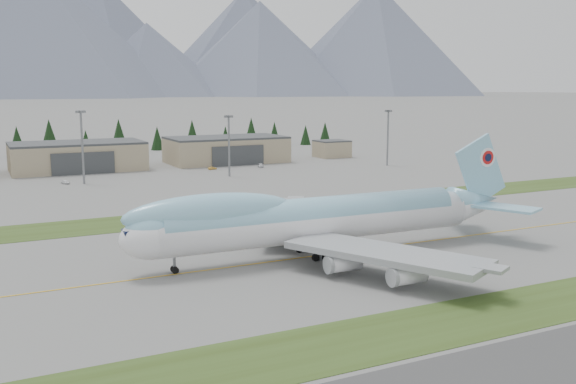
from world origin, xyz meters
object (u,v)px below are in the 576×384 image
service_vehicle_a (65,184)px  hangar_center (78,156)px  service_vehicle_c (261,167)px  boeing_747_freighter (316,218)px  hangar_right (226,149)px  service_vehicle_b (212,170)px

service_vehicle_a → hangar_center: bearing=54.3°
hangar_center → service_vehicle_c: size_ratio=10.29×
boeing_747_freighter → hangar_right: boeing_747_freighter is taller
service_vehicle_c → hangar_center: bearing=178.2°
hangar_center → service_vehicle_c: 69.72m
hangar_right → service_vehicle_a: hangar_right is taller
service_vehicle_a → service_vehicle_c: bearing=-11.7°
boeing_747_freighter → hangar_center: size_ratio=1.70×
hangar_center → service_vehicle_a: hangar_center is taller
boeing_747_freighter → hangar_center: (-20.39, 149.76, -1.75)m
hangar_center → service_vehicle_a: (-9.17, -34.35, -5.39)m
boeing_747_freighter → hangar_right: 154.92m
boeing_747_freighter → service_vehicle_a: 119.35m
hangar_right → service_vehicle_c: bearing=-75.3°
boeing_747_freighter → hangar_center: bearing=99.1°
boeing_747_freighter → service_vehicle_a: bearing=105.7°
hangar_right → service_vehicle_b: 25.43m
hangar_center → service_vehicle_b: 50.97m
service_vehicle_b → service_vehicle_c: service_vehicle_c is taller
hangar_center → service_vehicle_a: size_ratio=12.67×
service_vehicle_a → service_vehicle_c: service_vehicle_c is taller
hangar_center → service_vehicle_b: bearing=-24.1°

